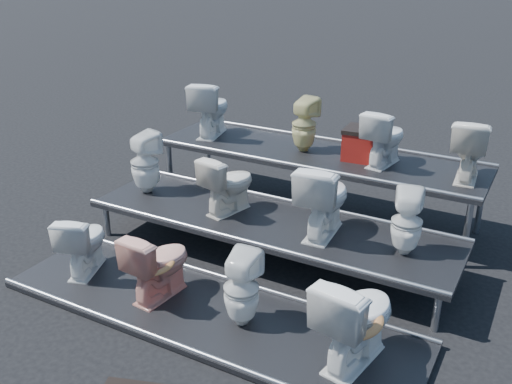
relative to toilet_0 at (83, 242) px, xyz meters
The scene contains 17 objects.
ground 2.05m from the toilet_0, 40.36° to the left, with size 80.00×80.00×0.00m, color black.
tier_front 1.57m from the toilet_0, ahead, with size 4.20×1.20×0.06m, color black.
tier_mid 2.01m from the toilet_0, 40.36° to the left, with size 4.20×1.20×0.46m, color black.
tier_back 3.02m from the toilet_0, 59.53° to the left, with size 4.20×1.20×0.86m, color black.
toilet_0 is the anchor object (origin of this frame).
toilet_1 0.99m from the toilet_0, ahead, with size 0.40×0.71×0.72m, color #DF9884.
toilet_2 1.93m from the toilet_0, ahead, with size 0.33×0.33×0.72m, color white.
toilet_3 3.01m from the toilet_0, ahead, with size 0.47×0.82×0.84m, color white.
toilet_4 1.39m from the toilet_0, 98.27° to the left, with size 0.34×0.35×0.76m, color white.
toilet_5 1.69m from the toilet_0, 52.33° to the left, with size 0.38×0.67×0.68m, color silver.
toilet_6 2.57m from the toilet_0, 30.96° to the left, with size 0.45×0.79×0.80m, color white.
toilet_7 3.33m from the toilet_0, 23.12° to the left, with size 0.30×0.31×0.67m, color white.
toilet_8 2.73m from the toilet_0, 91.35° to the left, with size 0.42×0.74×0.76m, color white.
toilet_9 3.03m from the toilet_0, 62.66° to the left, with size 0.31×0.32×0.69m, color #CBC483.
toilet_10 3.62m from the toilet_0, 47.48° to the left, with size 0.38×0.66×0.68m, color white.
toilet_11 4.32m from the toilet_0, 37.83° to the left, with size 0.39×0.69×0.71m, color silver.
red_crate 3.46m from the toilet_0, 51.17° to the left, with size 0.48×0.38×0.34m, color maroon.
Camera 1 is at (2.63, -5.08, 3.25)m, focal length 40.00 mm.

